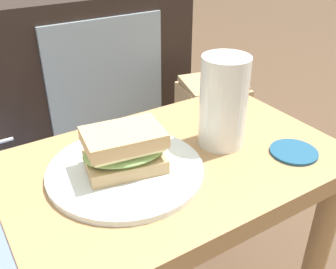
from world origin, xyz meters
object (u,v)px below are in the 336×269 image
sandwich_front (124,150)px  beer_glass (223,104)px  paper_bag (211,122)px  plate (126,170)px  coaster (294,152)px  tv_cabinet (54,73)px

sandwich_front → beer_glass: size_ratio=0.90×
paper_bag → sandwich_front: bearing=-139.2°
beer_glass → plate: bearing=177.6°
plate → paper_bag: (0.58, 0.50, -0.31)m
sandwich_front → plate: bearing=180.0°
plate → paper_bag: bearing=40.8°
sandwich_front → beer_glass: 0.19m
plate → sandwich_front: 0.04m
beer_glass → coaster: 0.15m
plate → paper_bag: 0.83m
tv_cabinet → beer_glass: size_ratio=6.05×
sandwich_front → paper_bag: bearing=40.8°
plate → paper_bag: size_ratio=0.76×
beer_glass → paper_bag: size_ratio=0.49×
beer_glass → paper_bag: beer_glass is taller
sandwich_front → paper_bag: sandwich_front is taller
beer_glass → tv_cabinet: bearing=91.1°
plate → beer_glass: 0.20m
tv_cabinet → coaster: tv_cabinet is taller
plate → coaster: bearing=-21.0°
tv_cabinet → paper_bag: tv_cabinet is taller
sandwich_front → beer_glass: bearing=-2.4°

